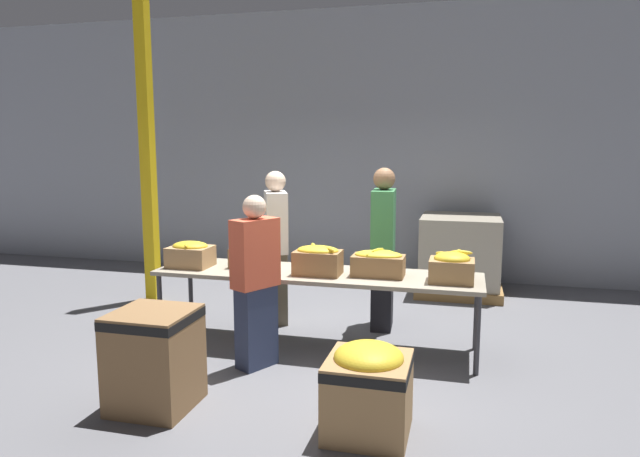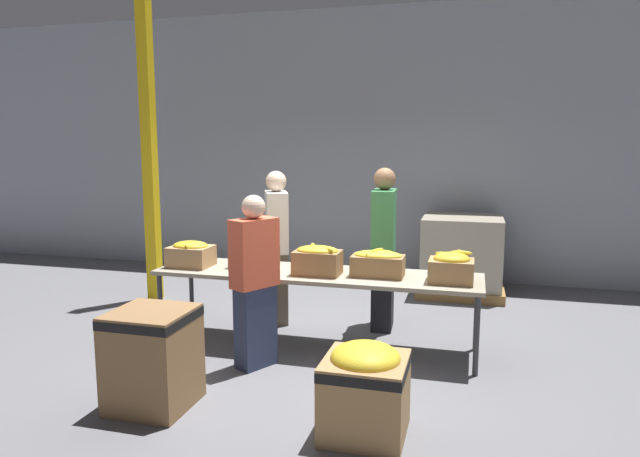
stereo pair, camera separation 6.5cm
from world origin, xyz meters
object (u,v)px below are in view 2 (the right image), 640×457
(volunteer_0, at_px, (383,250))
(volunteer_1, at_px, (255,283))
(sorting_table, at_px, (316,277))
(banana_box_0, at_px, (191,253))
(pallet_stack_0, at_px, (462,256))
(support_pillar, at_px, (149,145))
(banana_box_4, at_px, (451,267))
(banana_box_1, at_px, (254,255))
(donation_bin_0, at_px, (153,355))
(donation_bin_1, at_px, (365,387))
(banana_box_3, at_px, (378,263))
(volunteer_2, at_px, (277,248))
(banana_box_2, at_px, (317,259))

(volunteer_0, relative_size, volunteer_1, 1.12)
(sorting_table, bearing_deg, banana_box_0, -176.77)
(volunteer_1, bearing_deg, pallet_stack_0, -0.15)
(volunteer_0, height_order, pallet_stack_0, volunteer_0)
(banana_box_0, distance_m, support_pillar, 2.04)
(sorting_table, distance_m, banana_box_4, 1.32)
(banana_box_4, bearing_deg, support_pillar, 162.17)
(banana_box_0, xyz_separation_m, banana_box_1, (0.64, 0.16, -0.01))
(support_pillar, bearing_deg, banana_box_0, -46.00)
(donation_bin_0, distance_m, support_pillar, 3.57)
(sorting_table, distance_m, support_pillar, 3.05)
(volunteer_0, bearing_deg, pallet_stack_0, 151.62)
(banana_box_4, height_order, donation_bin_1, banana_box_4)
(banana_box_3, xyz_separation_m, donation_bin_0, (-1.49, -1.58, -0.49))
(banana_box_0, relative_size, banana_box_3, 0.86)
(banana_box_1, height_order, volunteer_2, volunteer_2)
(pallet_stack_0, bearing_deg, banana_box_4, -91.02)
(volunteer_0, height_order, donation_bin_1, volunteer_0)
(banana_box_4, xyz_separation_m, volunteer_1, (-1.71, -0.55, -0.12))
(volunteer_0, relative_size, donation_bin_1, 2.67)
(sorting_table, bearing_deg, donation_bin_0, -118.85)
(banana_box_1, relative_size, volunteer_2, 0.26)
(banana_box_0, xyz_separation_m, banana_box_4, (2.63, 0.01, 0.01))
(banana_box_4, relative_size, donation_bin_1, 0.61)
(banana_box_4, distance_m, donation_bin_0, 2.70)
(banana_box_4, bearing_deg, banana_box_2, -179.16)
(banana_box_0, distance_m, banana_box_1, 0.66)
(donation_bin_1, distance_m, pallet_stack_0, 4.15)
(sorting_table, relative_size, pallet_stack_0, 2.85)
(banana_box_3, height_order, donation_bin_0, banana_box_3)
(volunteer_1, bearing_deg, banana_box_1, 50.77)
(banana_box_2, xyz_separation_m, volunteer_2, (-0.69, 0.77, -0.06))
(banana_box_0, relative_size, volunteer_2, 0.25)
(sorting_table, xyz_separation_m, banana_box_2, (0.04, -0.09, 0.19))
(banana_box_4, bearing_deg, banana_box_1, 175.61)
(donation_bin_0, bearing_deg, sorting_table, 61.15)
(volunteer_0, relative_size, donation_bin_0, 2.30)
(banana_box_3, relative_size, volunteer_2, 0.29)
(banana_box_1, height_order, volunteer_1, volunteer_1)
(volunteer_0, relative_size, pallet_stack_0, 1.57)
(pallet_stack_0, bearing_deg, donation_bin_0, -118.42)
(banana_box_0, relative_size, banana_box_1, 0.95)
(sorting_table, bearing_deg, donation_bin_1, -63.31)
(pallet_stack_0, bearing_deg, banana_box_2, -116.68)
(volunteer_0, bearing_deg, donation_bin_1, 2.12)
(volunteer_0, bearing_deg, banana_box_1, -64.86)
(volunteer_0, bearing_deg, volunteer_2, -89.80)
(banana_box_4, xyz_separation_m, volunteer_0, (-0.75, 0.84, -0.03))
(banana_box_0, relative_size, volunteer_0, 0.24)
(banana_box_2, relative_size, volunteer_2, 0.26)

